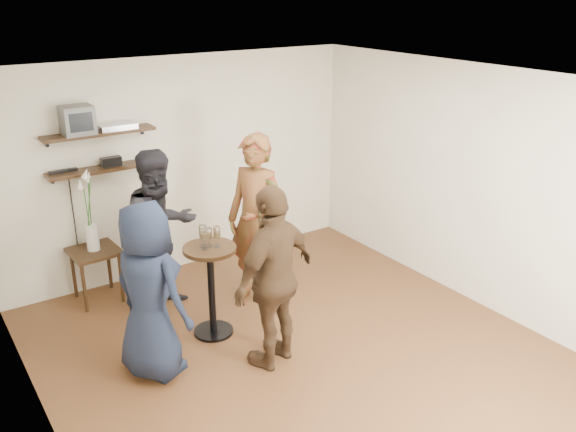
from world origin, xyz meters
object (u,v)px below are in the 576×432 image
object	(u,v)px
radio	(111,162)
person_brown	(275,277)
drinks_table	(211,279)
side_table	(95,258)
person_plaid	(256,221)
person_navy	(149,292)
dvd_deck	(117,126)
crt_monitor	(77,120)
person_dark	(161,231)

from	to	relation	value
radio	person_brown	bearing A→B (deg)	-74.03
drinks_table	side_table	bearing A→B (deg)	118.78
side_table	person_plaid	size ratio (longest dim) A/B	0.32
drinks_table	person_plaid	bearing A→B (deg)	24.78
person_plaid	radio	bearing A→B (deg)	-161.56
person_plaid	person_brown	distance (m)	1.20
drinks_table	person_plaid	distance (m)	0.88
side_table	person_plaid	distance (m)	1.85
person_navy	radio	bearing A→B (deg)	-32.78
person_brown	person_plaid	bearing A→B (deg)	-132.13
dvd_deck	radio	world-z (taller)	dvd_deck
side_table	person_brown	xyz separation A→B (m)	(1.01, -2.12, 0.36)
side_table	crt_monitor	bearing A→B (deg)	77.69
radio	person_brown	xyz separation A→B (m)	(0.66, -2.30, -0.64)
crt_monitor	drinks_table	xyz separation A→B (m)	(0.70, -1.54, -1.40)
radio	person_brown	size ratio (longest dim) A/B	0.13
person_dark	person_navy	xyz separation A→B (m)	(-0.58, -1.09, -0.07)
crt_monitor	dvd_deck	distance (m)	0.43
crt_monitor	person_brown	size ratio (longest dim) A/B	0.18
radio	side_table	xyz separation A→B (m)	(-0.35, -0.18, -1.01)
radio	side_table	bearing A→B (deg)	-152.43
radio	person_navy	distance (m)	2.00
crt_monitor	person_brown	distance (m)	2.75
drinks_table	person_plaid	world-z (taller)	person_plaid
person_plaid	person_dark	world-z (taller)	person_plaid
person_plaid	dvd_deck	bearing A→B (deg)	-164.33
drinks_table	person_brown	distance (m)	0.85
drinks_table	person_navy	size ratio (longest dim) A/B	0.58
dvd_deck	person_dark	bearing A→B (deg)	-80.88
side_table	person_dark	distance (m)	0.89
person_brown	person_dark	bearing A→B (deg)	-93.42
side_table	person_plaid	bearing A→B (deg)	-34.56
person_navy	crt_monitor	bearing A→B (deg)	-23.27
person_navy	person_brown	size ratio (longest dim) A/B	0.94
crt_monitor	drinks_table	distance (m)	2.20
dvd_deck	person_plaid	world-z (taller)	dvd_deck
crt_monitor	drinks_table	world-z (taller)	crt_monitor
drinks_table	person_brown	bearing A→B (deg)	-70.96
crt_monitor	person_dark	world-z (taller)	crt_monitor
side_table	person_plaid	xyz separation A→B (m)	(1.48, -1.02, 0.45)
radio	person_navy	world-z (taller)	person_navy
drinks_table	person_dark	distance (m)	0.85
crt_monitor	person_plaid	distance (m)	2.15
dvd_deck	radio	bearing A→B (deg)	180.00
radio	person_dark	size ratio (longest dim) A/B	0.12
radio	person_plaid	world-z (taller)	person_plaid
person_dark	radio	bearing A→B (deg)	94.52
person_dark	dvd_deck	bearing A→B (deg)	86.92
side_table	person_navy	world-z (taller)	person_navy
person_brown	person_navy	bearing A→B (deg)	-43.56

